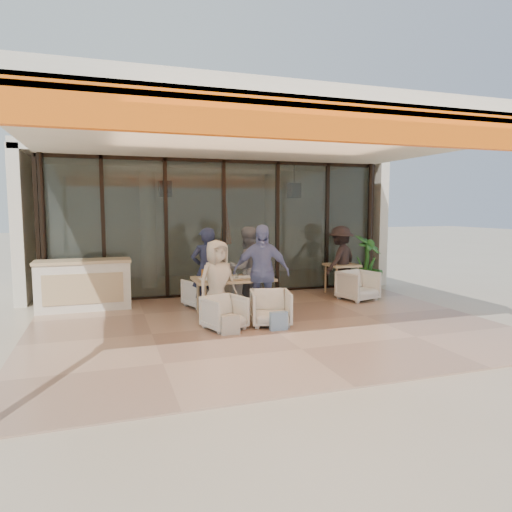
{
  "coord_description": "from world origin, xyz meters",
  "views": [
    {
      "loc": [
        -2.69,
        -7.44,
        2.08
      ],
      "look_at": [
        0.1,
        0.9,
        1.15
      ],
      "focal_mm": 32.0,
      "sensor_mm": 36.0,
      "label": 1
    }
  ],
  "objects": [
    {
      "name": "terrace_floor",
      "position": [
        0.0,
        0.0,
        0.01
      ],
      "size": [
        8.0,
        6.0,
        0.01
      ],
      "primitive_type": "cube",
      "color": "tan",
      "rests_on": "ground"
    },
    {
      "name": "chair_far_right",
      "position": [
        0.06,
        1.87,
        0.32
      ],
      "size": [
        0.69,
        0.66,
        0.63
      ],
      "primitive_type": "imported",
      "rotation": [
        0.0,
        0.0,
        3.29
      ],
      "color": "white",
      "rests_on": "ground"
    },
    {
      "name": "glass_storefront",
      "position": [
        0.0,
        3.0,
        1.6
      ],
      "size": [
        8.08,
        0.1,
        3.2
      ],
      "color": "#9EADA3",
      "rests_on": "ground"
    },
    {
      "name": "side_chair",
      "position": [
        2.68,
        1.4,
        0.37
      ],
      "size": [
        0.88,
        0.84,
        0.75
      ],
      "primitive_type": "imported",
      "rotation": [
        0.0,
        0.0,
        0.25
      ],
      "color": "white",
      "rests_on": "ground"
    },
    {
      "name": "potted_palm",
      "position": [
        3.33,
        2.09,
        0.71
      ],
      "size": [
        1.12,
        1.12,
        1.42
      ],
      "primitive_type": "imported",
      "rotation": [
        0.0,
        0.0,
        0.75
      ],
      "color": "#1E5919",
      "rests_on": "ground"
    },
    {
      "name": "diner_navy",
      "position": [
        -0.78,
        1.37,
        0.85
      ],
      "size": [
        0.65,
        0.45,
        1.7
      ],
      "primitive_type": "imported",
      "rotation": [
        0.0,
        0.0,
        3.22
      ],
      "color": "#1A1F3A",
      "rests_on": "ground"
    },
    {
      "name": "diner_periwinkle",
      "position": [
        0.06,
        0.47,
        0.89
      ],
      "size": [
        1.13,
        0.76,
        1.78
      ],
      "primitive_type": "imported",
      "rotation": [
        0.0,
        0.0,
        -0.34
      ],
      "color": "#707DBA",
      "rests_on": "ground"
    },
    {
      "name": "terrace_structure",
      "position": [
        0.0,
        -0.26,
        3.25
      ],
      "size": [
        8.0,
        6.0,
        3.4
      ],
      "color": "silver",
      "rests_on": "ground"
    },
    {
      "name": "tote_bag_blue",
      "position": [
        0.06,
        -0.43,
        0.17
      ],
      "size": [
        0.3,
        0.1,
        0.34
      ],
      "primitive_type": "cube",
      "color": "#99BFD8",
      "rests_on": "ground"
    },
    {
      "name": "host_counter",
      "position": [
        -3.11,
        2.3,
        0.53
      ],
      "size": [
        1.85,
        0.65,
        1.04
      ],
      "color": "silver",
      "rests_on": "ground"
    },
    {
      "name": "chair_near_right",
      "position": [
        0.06,
        -0.03,
        0.35
      ],
      "size": [
        0.81,
        0.77,
        0.7
      ],
      "primitive_type": "imported",
      "rotation": [
        0.0,
        0.0,
        -0.22
      ],
      "color": "white",
      "rests_on": "ground"
    },
    {
      "name": "side_table",
      "position": [
        2.68,
        2.15,
        0.64
      ],
      "size": [
        0.7,
        0.7,
        0.74
      ],
      "color": "tan",
      "rests_on": "ground"
    },
    {
      "name": "chair_far_left",
      "position": [
        -0.78,
        1.87,
        0.33
      ],
      "size": [
        0.81,
        0.79,
        0.67
      ],
      "primitive_type": "imported",
      "rotation": [
        0.0,
        0.0,
        3.47
      ],
      "color": "white",
      "rests_on": "ground"
    },
    {
      "name": "tote_bag_cream",
      "position": [
        -0.78,
        -0.43,
        0.17
      ],
      "size": [
        0.3,
        0.1,
        0.34
      ],
      "primitive_type": "cube",
      "color": "silver",
      "rests_on": "ground"
    },
    {
      "name": "diner_grey",
      "position": [
        0.06,
        1.37,
        0.85
      ],
      "size": [
        0.93,
        0.78,
        1.7
      ],
      "primitive_type": "imported",
      "rotation": [
        0.0,
        0.0,
        3.32
      ],
      "color": "slate",
      "rests_on": "ground"
    },
    {
      "name": "chair_near_left",
      "position": [
        -0.78,
        -0.03,
        0.32
      ],
      "size": [
        0.78,
        0.76,
        0.65
      ],
      "primitive_type": "imported",
      "rotation": [
        0.0,
        0.0,
        0.33
      ],
      "color": "white",
      "rests_on": "ground"
    },
    {
      "name": "interior_block",
      "position": [
        0.01,
        5.31,
        2.23
      ],
      "size": [
        9.05,
        3.62,
        3.52
      ],
      "color": "silver",
      "rests_on": "ground"
    },
    {
      "name": "standing_woman",
      "position": [
        2.67,
        2.2,
        0.83
      ],
      "size": [
        1.23,
        1.08,
        1.65
      ],
      "primitive_type": "imported",
      "rotation": [
        0.0,
        0.0,
        3.7
      ],
      "color": "black",
      "rests_on": "ground"
    },
    {
      "name": "dining_table",
      "position": [
        -0.37,
        0.93,
        0.69
      ],
      "size": [
        1.5,
        0.9,
        0.93
      ],
      "color": "tan",
      "rests_on": "ground"
    },
    {
      "name": "diner_cream",
      "position": [
        -0.78,
        0.47,
        0.76
      ],
      "size": [
        0.84,
        0.67,
        1.51
      ],
      "primitive_type": "imported",
      "rotation": [
        0.0,
        0.0,
        0.28
      ],
      "color": "beige",
      "rests_on": "ground"
    },
    {
      "name": "ground",
      "position": [
        0.0,
        0.0,
        0.0
      ],
      "size": [
        70.0,
        70.0,
        0.0
      ],
      "primitive_type": "plane",
      "color": "#C6B293",
      "rests_on": "ground"
    }
  ]
}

